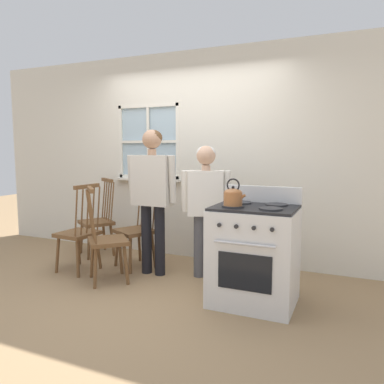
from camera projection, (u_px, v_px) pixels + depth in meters
name	position (u px, v px, depth m)	size (l,w,h in m)	color
ground_plane	(137.00, 292.00, 3.80)	(16.00, 16.00, 0.00)	#937551
wall_back	(194.00, 157.00, 4.90)	(6.40, 0.16, 2.70)	silver
chair_by_window	(136.00, 230.00, 4.58)	(0.56, 0.55, 1.05)	brown
chair_near_wall	(79.00, 233.00, 4.41)	(0.44, 0.45, 1.05)	brown
chair_center_cluster	(98.00, 222.00, 5.11)	(0.57, 0.57, 1.05)	brown
chair_near_stove	(106.00, 240.00, 4.07)	(0.58, 0.58, 1.05)	brown
person_elderly_left	(152.00, 186.00, 4.25)	(0.61, 0.23, 1.66)	black
person_teen_center	(206.00, 198.00, 4.17)	(0.55, 0.32, 1.48)	#4C4C51
stove	(254.00, 254.00, 3.49)	(0.76, 0.68, 1.08)	silver
kettle	(233.00, 196.00, 3.38)	(0.21, 0.17, 0.25)	#A86638
potted_plant	(144.00, 173.00, 5.13)	(0.15, 0.15, 0.30)	beige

